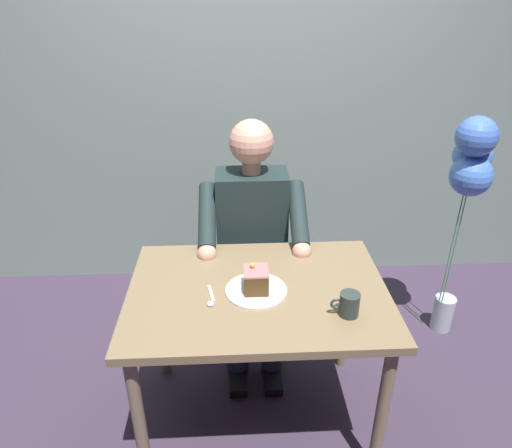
{
  "coord_description": "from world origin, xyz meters",
  "views": [
    {
      "loc": [
        0.09,
        1.55,
        1.85
      ],
      "look_at": [
        0.0,
        -0.1,
        0.99
      ],
      "focal_mm": 32.28,
      "sensor_mm": 36.0,
      "label": 1
    }
  ],
  "objects_px": {
    "seated_person": "(252,242)",
    "coffee_cup": "(349,304)",
    "dining_table": "(258,307)",
    "balloon_display": "(469,178)",
    "dessert_spoon": "(211,299)",
    "cake_slice": "(256,280)",
    "chair": "(251,255)"
  },
  "relations": [
    {
      "from": "cake_slice",
      "to": "coffee_cup",
      "type": "xyz_separation_m",
      "value": [
        -0.34,
        0.16,
        -0.01
      ]
    },
    {
      "from": "seated_person",
      "to": "dessert_spoon",
      "type": "height_order",
      "value": "seated_person"
    },
    {
      "from": "seated_person",
      "to": "coffee_cup",
      "type": "distance_m",
      "value": 0.77
    },
    {
      "from": "chair",
      "to": "seated_person",
      "type": "relative_size",
      "value": 0.7
    },
    {
      "from": "dessert_spoon",
      "to": "balloon_display",
      "type": "xyz_separation_m",
      "value": [
        -1.3,
        -0.63,
        0.23
      ]
    },
    {
      "from": "chair",
      "to": "cake_slice",
      "type": "xyz_separation_m",
      "value": [
        0.01,
        0.69,
        0.3
      ]
    },
    {
      "from": "dining_table",
      "to": "seated_person",
      "type": "bearing_deg",
      "value": -90.0
    },
    {
      "from": "coffee_cup",
      "to": "dessert_spoon",
      "type": "xyz_separation_m",
      "value": [
        0.52,
        -0.12,
        -0.04
      ]
    },
    {
      "from": "dessert_spoon",
      "to": "balloon_display",
      "type": "height_order",
      "value": "balloon_display"
    },
    {
      "from": "cake_slice",
      "to": "balloon_display",
      "type": "bearing_deg",
      "value": -152.24
    },
    {
      "from": "seated_person",
      "to": "cake_slice",
      "type": "bearing_deg",
      "value": 89.14
    },
    {
      "from": "cake_slice",
      "to": "balloon_display",
      "type": "distance_m",
      "value": 1.28
    },
    {
      "from": "dining_table",
      "to": "coffee_cup",
      "type": "relative_size",
      "value": 9.58
    },
    {
      "from": "dining_table",
      "to": "dessert_spoon",
      "type": "bearing_deg",
      "value": 18.22
    },
    {
      "from": "seated_person",
      "to": "dessert_spoon",
      "type": "bearing_deg",
      "value": 71.25
    },
    {
      "from": "coffee_cup",
      "to": "chair",
      "type": "bearing_deg",
      "value": -68.62
    },
    {
      "from": "seated_person",
      "to": "cake_slice",
      "type": "height_order",
      "value": "seated_person"
    },
    {
      "from": "dining_table",
      "to": "balloon_display",
      "type": "xyz_separation_m",
      "value": [
        -1.11,
        -0.57,
        0.33
      ]
    },
    {
      "from": "cake_slice",
      "to": "coffee_cup",
      "type": "height_order",
      "value": "cake_slice"
    },
    {
      "from": "chair",
      "to": "balloon_display",
      "type": "distance_m",
      "value": 1.21
    },
    {
      "from": "cake_slice",
      "to": "balloon_display",
      "type": "relative_size",
      "value": 0.09
    },
    {
      "from": "dining_table",
      "to": "cake_slice",
      "type": "xyz_separation_m",
      "value": [
        0.01,
        0.02,
        0.15
      ]
    },
    {
      "from": "seated_person",
      "to": "balloon_display",
      "type": "height_order",
      "value": "balloon_display"
    },
    {
      "from": "balloon_display",
      "to": "seated_person",
      "type": "bearing_deg",
      "value": 3.66
    },
    {
      "from": "chair",
      "to": "coffee_cup",
      "type": "xyz_separation_m",
      "value": [
        -0.33,
        0.85,
        0.29
      ]
    },
    {
      "from": "seated_person",
      "to": "balloon_display",
      "type": "relative_size",
      "value": 0.99
    },
    {
      "from": "seated_person",
      "to": "cake_slice",
      "type": "distance_m",
      "value": 0.53
    },
    {
      "from": "dining_table",
      "to": "chair",
      "type": "distance_m",
      "value": 0.69
    },
    {
      "from": "chair",
      "to": "balloon_display",
      "type": "height_order",
      "value": "balloon_display"
    },
    {
      "from": "balloon_display",
      "to": "dining_table",
      "type": "bearing_deg",
      "value": 27.23
    },
    {
      "from": "coffee_cup",
      "to": "balloon_display",
      "type": "xyz_separation_m",
      "value": [
        -0.78,
        -0.75,
        0.19
      ]
    },
    {
      "from": "seated_person",
      "to": "coffee_cup",
      "type": "relative_size",
      "value": 11.64
    }
  ]
}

